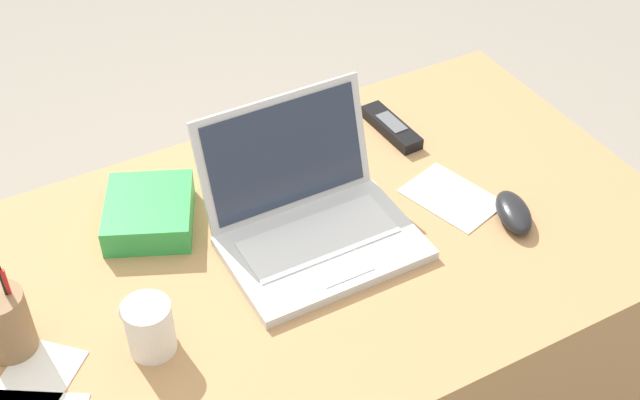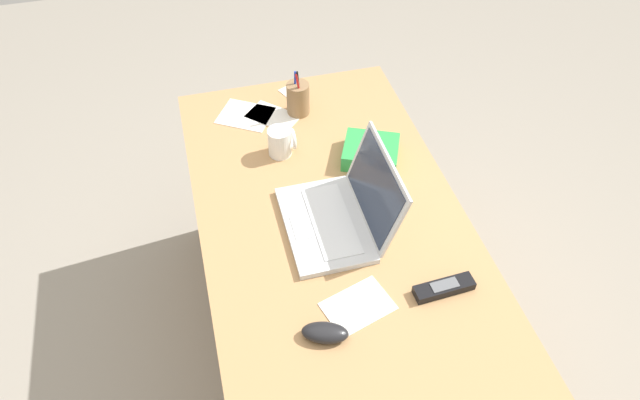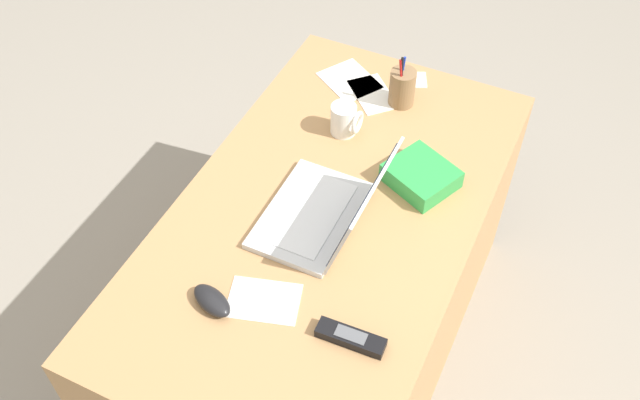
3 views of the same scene
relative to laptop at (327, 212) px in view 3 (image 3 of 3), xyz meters
name	(u,v)px [view 3 (image 3 of 3)]	position (x,y,z in m)	size (l,w,h in m)	color
ground_plane	(326,350)	(-0.04, -0.02, -0.75)	(6.00, 6.00, 0.00)	gray
desk	(327,289)	(-0.04, -0.02, -0.40)	(1.34, 0.75, 0.71)	tan
laptop	(327,212)	(0.00, 0.00, 0.00)	(0.33, 0.29, 0.22)	silver
computer_mouse	(212,301)	(0.34, -0.14, -0.03)	(0.06, 0.11, 0.04)	black
coffee_mug_white	(345,120)	(-0.33, -0.10, 0.00)	(0.07, 0.09, 0.09)	white
cordless_phone	(351,338)	(0.29, 0.19, -0.03)	(0.05, 0.16, 0.03)	black
pen_holder	(402,87)	(-0.52, 0.00, 0.01)	(0.08, 0.08, 0.17)	olive
snack_bag	(421,176)	(-0.24, 0.17, -0.02)	(0.15, 0.17, 0.05)	green
paper_note_near_laptop	(415,80)	(-0.64, 0.00, -0.04)	(0.08, 0.07, 0.00)	white
paper_note_left	(264,301)	(0.28, -0.03, -0.04)	(0.12, 0.17, 0.00)	white
paper_note_right	(350,80)	(-0.55, -0.18, -0.04)	(0.14, 0.17, 0.00)	white
paper_note_front	(373,94)	(-0.52, -0.09, -0.04)	(0.17, 0.10, 0.00)	white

